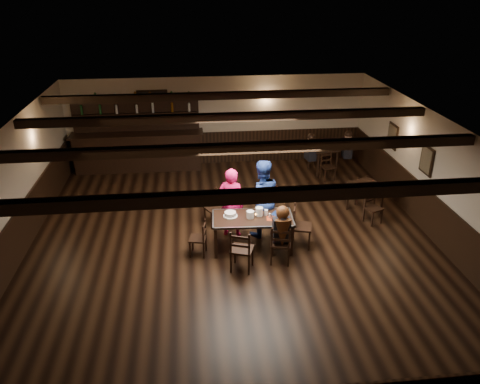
{
  "coord_description": "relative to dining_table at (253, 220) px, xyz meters",
  "views": [
    {
      "loc": [
        -0.83,
        -8.86,
        5.43
      ],
      "look_at": [
        0.17,
        0.2,
        1.16
      ],
      "focal_mm": 35.0,
      "sensor_mm": 36.0,
      "label": 1
    }
  ],
  "objects": [
    {
      "name": "ground",
      "position": [
        -0.4,
        0.21,
        -0.68
      ],
      "size": [
        10.0,
        10.0,
        0.0
      ],
      "primitive_type": "plane",
      "color": "black",
      "rests_on": "ground"
    },
    {
      "name": "room_shell",
      "position": [
        -0.39,
        0.24,
        1.06
      ],
      "size": [
        9.02,
        10.02,
        2.71
      ],
      "color": "beige",
      "rests_on": "ground"
    },
    {
      "name": "dining_table",
      "position": [
        0.0,
        0.0,
        0.0
      ],
      "size": [
        1.75,
        0.95,
        0.75
      ],
      "color": "black",
      "rests_on": "ground"
    },
    {
      "name": "chair_near_left",
      "position": [
        -0.34,
        -0.85,
        -0.14
      ],
      "size": [
        0.54,
        0.53,
        0.92
      ],
      "color": "black",
      "rests_on": "ground"
    },
    {
      "name": "chair_near_right",
      "position": [
        0.49,
        -0.67,
        -0.17
      ],
      "size": [
        0.49,
        0.48,
        0.87
      ],
      "color": "black",
      "rests_on": "ground"
    },
    {
      "name": "chair_end_left",
      "position": [
        -1.11,
        -0.14,
        -0.23
      ],
      "size": [
        0.4,
        0.42,
        0.77
      ],
      "color": "black",
      "rests_on": "ground"
    },
    {
      "name": "chair_end_right",
      "position": [
        1.0,
        0.0,
        -0.13
      ],
      "size": [
        0.52,
        0.53,
        0.94
      ],
      "color": "black",
      "rests_on": "ground"
    },
    {
      "name": "chair_far_pushed",
      "position": [
        -0.79,
        1.22,
        -0.18
      ],
      "size": [
        0.54,
        0.53,
        0.86
      ],
      "color": "black",
      "rests_on": "ground"
    },
    {
      "name": "woman_pink",
      "position": [
        -0.39,
        0.62,
        0.13
      ],
      "size": [
        0.69,
        0.57,
        1.63
      ],
      "primitive_type": "imported",
      "rotation": [
        0.0,
        0.0,
        2.79
      ],
      "color": "#FF143E",
      "rests_on": "ground"
    },
    {
      "name": "man_blue",
      "position": [
        0.27,
        0.57,
        0.22
      ],
      "size": [
        0.94,
        0.77,
        1.81
      ],
      "primitive_type": "imported",
      "rotation": [
        0.0,
        0.0,
        3.24
      ],
      "color": "navy",
      "rests_on": "ground"
    },
    {
      "name": "seated_person",
      "position": [
        0.51,
        -0.62,
        0.17
      ],
      "size": [
        0.35,
        0.53,
        0.86
      ],
      "color": "black",
      "rests_on": "ground"
    },
    {
      "name": "cake",
      "position": [
        -0.47,
        0.1,
        0.11
      ],
      "size": [
        0.31,
        0.31,
        0.1
      ],
      "color": "white",
      "rests_on": "dining_table"
    },
    {
      "name": "plate_stack_a",
      "position": [
        -0.05,
        -0.01,
        0.15
      ],
      "size": [
        0.16,
        0.16,
        0.15
      ],
      "primitive_type": "cylinder",
      "color": "white",
      "rests_on": "dining_table"
    },
    {
      "name": "plate_stack_b",
      "position": [
        0.15,
        0.07,
        0.16
      ],
      "size": [
        0.16,
        0.16,
        0.18
      ],
      "primitive_type": "cylinder",
      "color": "white",
      "rests_on": "dining_table"
    },
    {
      "name": "tea_light",
      "position": [
        0.08,
        0.05,
        0.1
      ],
      "size": [
        0.06,
        0.06,
        0.06
      ],
      "color": "#A5A8AD",
      "rests_on": "dining_table"
    },
    {
      "name": "salt_shaker",
      "position": [
        0.35,
        -0.06,
        0.12
      ],
      "size": [
        0.04,
        0.04,
        0.1
      ],
      "primitive_type": "cylinder",
      "color": "silver",
      "rests_on": "dining_table"
    },
    {
      "name": "pepper_shaker",
      "position": [
        0.39,
        -0.12,
        0.12
      ],
      "size": [
        0.04,
        0.04,
        0.1
      ],
      "primitive_type": "cylinder",
      "color": "#A5A8AD",
      "rests_on": "dining_table"
    },
    {
      "name": "drink_glass",
      "position": [
        0.3,
        0.07,
        0.13
      ],
      "size": [
        0.08,
        0.08,
        0.13
      ],
      "primitive_type": "cylinder",
      "color": "silver",
      "rests_on": "dining_table"
    },
    {
      "name": "menu_red",
      "position": [
        0.44,
        -0.11,
        0.07
      ],
      "size": [
        0.33,
        0.25,
        0.0
      ],
      "primitive_type": "cube",
      "rotation": [
        0.0,
        0.0,
        -0.13
      ],
      "color": "maroon",
      "rests_on": "dining_table"
    },
    {
      "name": "menu_blue",
      "position": [
        0.6,
        0.07,
        0.07
      ],
      "size": [
        0.41,
        0.38,
        0.0
      ],
      "primitive_type": "cube",
      "rotation": [
        0.0,
        0.0,
        -0.6
      ],
      "color": "#0F204E",
      "rests_on": "dining_table"
    },
    {
      "name": "bar_counter",
      "position": [
        -2.81,
        4.92,
        0.04
      ],
      "size": [
        3.9,
        0.7,
        2.2
      ],
      "color": "black",
      "rests_on": "ground"
    },
    {
      "name": "back_table_a",
      "position": [
        3.02,
        1.39,
        -0.04
      ],
      "size": [
        0.93,
        0.93,
        0.75
      ],
      "color": "black",
      "rests_on": "ground"
    },
    {
      "name": "back_table_b",
      "position": [
        2.66,
        4.06,
        -0.04
      ],
      "size": [
        0.86,
        0.86,
        0.75
      ],
      "color": "black",
      "rests_on": "ground"
    },
    {
      "name": "bg_patron_left",
      "position": [
        2.24,
        3.92,
        0.18
      ],
      "size": [
        0.3,
        0.42,
        0.8
      ],
      "color": "black",
      "rests_on": "ground"
    },
    {
      "name": "bg_patron_right",
      "position": [
        3.37,
        4.0,
        0.19
      ],
      "size": [
        0.27,
        0.41,
        0.8
      ],
      "color": "black",
      "rests_on": "ground"
    }
  ]
}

